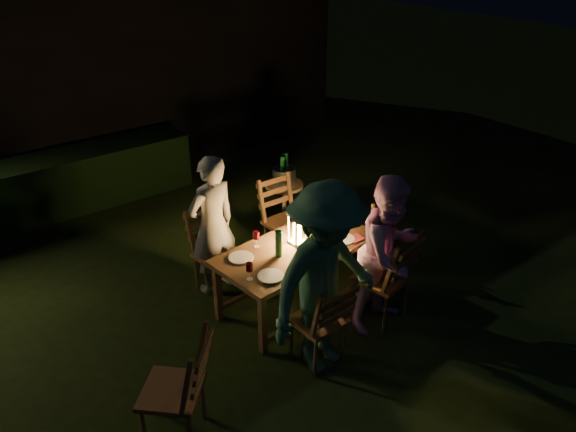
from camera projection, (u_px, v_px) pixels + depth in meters
garden_envelope at (12, 64)px, 9.02m from camera, size 40.00×40.00×3.20m
dining_table at (297, 253)px, 5.73m from camera, size 1.75×0.99×0.70m
chair_near_left at (319, 334)px, 5.11m from camera, size 0.44×0.47×0.97m
chair_near_right at (382, 292)px, 5.64m from camera, size 0.57×0.60×1.07m
chair_far_left at (218, 266)px, 6.10m from camera, size 0.50×0.53×1.00m
chair_far_right at (285, 234)px, 6.71m from camera, size 0.46×0.49×1.03m
chair_end at (371, 240)px, 6.63m from camera, size 0.46×0.43×0.93m
chair_spare at (176, 406)px, 4.34m from camera, size 0.67×0.67×1.03m
person_house_side at (212, 225)px, 5.91m from camera, size 0.61×0.43×1.57m
person_opp_right at (390, 253)px, 5.39m from camera, size 0.83×0.68×1.60m
person_opp_left at (326, 280)px, 4.79m from camera, size 1.24×0.79×1.83m
lantern at (297, 230)px, 5.68m from camera, size 0.16×0.16×0.35m
plate_far_left at (241, 258)px, 5.50m from camera, size 0.25×0.25×0.01m
plate_near_left at (271, 276)px, 5.22m from camera, size 0.25×0.25×0.01m
plate_far_right at (313, 224)px, 6.10m from camera, size 0.25×0.25×0.01m
plate_near_right at (343, 239)px, 5.82m from camera, size 0.25×0.25×0.01m
wineglass_a at (256, 239)px, 5.65m from camera, size 0.06×0.06×0.18m
wineglass_b at (249, 271)px, 5.14m from camera, size 0.06×0.06×0.18m
wineglass_c at (338, 239)px, 5.65m from camera, size 0.06×0.06×0.18m
wineglass_d at (326, 214)px, 6.14m from camera, size 0.06×0.06×0.18m
wineglass_e at (311, 254)px, 5.40m from camera, size 0.06×0.06×0.18m
bottle_table at (279, 244)px, 5.48m from camera, size 0.07×0.07×0.28m
napkin_left at (309, 264)px, 5.39m from camera, size 0.18×0.14×0.01m
napkin_right at (355, 239)px, 5.83m from camera, size 0.18×0.14×0.01m
phone at (271, 283)px, 5.12m from camera, size 0.14×0.07×0.01m
side_table at (284, 189)px, 7.18m from camera, size 0.49×0.49×0.66m
ice_bucket at (284, 176)px, 7.09m from camera, size 0.30×0.30×0.22m
bottle_bucket_a at (283, 174)px, 7.01m from camera, size 0.07×0.07×0.32m
bottle_bucket_b at (285, 170)px, 7.12m from camera, size 0.07×0.07×0.32m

